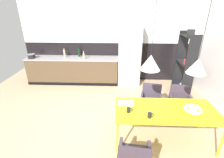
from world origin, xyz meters
TOP-DOWN VIEW (x-y plane):
  - ground_plane at (0.00, 0.00)m, footprint 7.89×7.89m
  - back_wall_splashback_dark at (0.00, 2.94)m, footprint 6.07×0.12m
  - back_wall_panel_upper at (0.00, 2.94)m, footprint 6.07×0.12m
  - kitchen_counter at (-1.32, 2.58)m, footprint 3.17×0.63m
  - refrigerator_column at (0.64, 2.58)m, footprint 0.74×0.60m
  - dining_table at (1.19, -0.19)m, footprint 1.92×0.86m
  - armchair_corner_seat at (1.09, 0.72)m, footprint 0.57×0.56m
  - armchair_near_window at (0.53, -1.08)m, footprint 0.54×0.53m
  - armchair_far_side at (1.76, 0.63)m, footprint 0.55×0.54m
  - fruit_bowl at (1.66, -0.25)m, footprint 0.32×0.32m
  - open_book at (0.43, 0.01)m, footprint 0.32×0.22m
  - mug_tall_blue at (0.84, -0.44)m, footprint 0.12×0.07m
  - mug_glass_clear at (0.48, -0.30)m, footprint 0.11×0.07m
  - cooking_pot at (-2.67, 2.45)m, footprint 0.24×0.24m
  - bottle_wine_green at (-1.60, 2.66)m, footprint 0.07×0.07m
  - bottle_spice_small at (-1.10, 2.73)m, footprint 0.07×0.07m
  - bottle_vinegar_dark at (-0.88, 2.44)m, footprint 0.06×0.06m
  - open_shelf_unit at (2.22, 1.81)m, footprint 0.30×0.82m
  - pendant_lamp_over_table_near at (0.81, -0.19)m, footprint 0.34×0.34m
  - pendant_lamp_over_table_far at (1.58, -0.22)m, footprint 0.32×0.32m

SIDE VIEW (x-z plane):
  - ground_plane at x=0.00m, z-range 0.00..0.00m
  - kitchen_counter at x=-1.32m, z-range 0.00..0.92m
  - armchair_corner_seat at x=1.09m, z-range 0.10..0.89m
  - armchair_near_window at x=0.53m, z-range 0.11..0.89m
  - armchair_far_side at x=1.76m, z-range 0.11..0.92m
  - back_wall_splashback_dark at x=0.00m, z-range 0.00..1.37m
  - dining_table at x=1.19m, z-range 0.33..1.07m
  - open_book at x=0.43m, z-range 0.74..0.75m
  - mug_glass_clear at x=0.48m, z-range 0.74..0.83m
  - mug_tall_blue at x=0.84m, z-range 0.74..0.84m
  - fruit_bowl at x=1.66m, z-range 0.75..0.84m
  - cooking_pot at x=-2.67m, z-range 0.91..1.08m
  - open_shelf_unit at x=2.22m, z-range 0.00..1.98m
  - bottle_vinegar_dark at x=-0.88m, z-range 0.89..1.15m
  - refrigerator_column at x=0.64m, z-range 0.00..2.09m
  - bottle_wine_green at x=-1.60m, z-range 0.90..1.20m
  - bottle_spice_small at x=-1.10m, z-range 0.90..1.21m
  - pendant_lamp_over_table_far at x=1.58m, z-range 1.03..2.22m
  - pendant_lamp_over_table_near at x=0.81m, z-range 1.11..2.25m
  - back_wall_panel_upper at x=0.00m, z-range 1.37..2.74m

